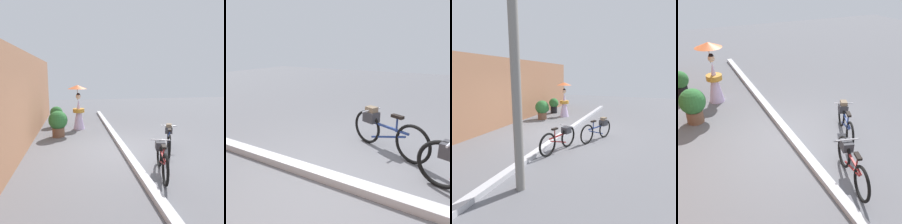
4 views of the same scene
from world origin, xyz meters
TOP-DOWN VIEW (x-y plane):
  - ground_plane at (0.00, 0.00)m, footprint 30.00×30.00m
  - sidewalk_curb at (0.00, 0.00)m, footprint 14.00×0.20m
  - bicycle_near_officer at (-0.16, -1.36)m, footprint 1.60×0.75m

SIDE VIEW (x-z plane):
  - ground_plane at x=0.00m, z-range 0.00..0.00m
  - sidewalk_curb at x=0.00m, z-range 0.00..0.12m
  - bicycle_near_officer at x=-0.16m, z-range 0.03..0.80m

